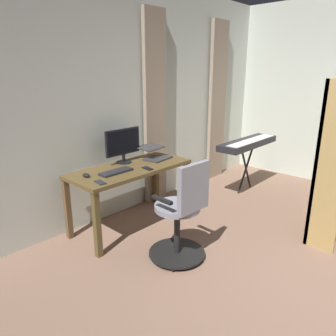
{
  "coord_description": "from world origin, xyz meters",
  "views": [
    {
      "loc": [
        2.63,
        0.22,
        1.79
      ],
      "look_at": [
        0.39,
        -1.87,
        0.85
      ],
      "focal_mm": 34.07,
      "sensor_mm": 36.0,
      "label": 1
    }
  ],
  "objects_px": {
    "computer_keyboard": "(116,172)",
    "cell_phone_by_monitor": "(148,168)",
    "office_chair": "(182,215)",
    "piano_keyboard": "(248,144)",
    "computer_monitor": "(123,143)",
    "cell_phone_face_up": "(100,182)",
    "computer_mouse": "(86,175)",
    "desk": "(131,175)",
    "laptop": "(155,154)"
  },
  "relations": [
    {
      "from": "desk",
      "to": "office_chair",
      "type": "distance_m",
      "value": 0.93
    },
    {
      "from": "office_chair",
      "to": "piano_keyboard",
      "type": "relative_size",
      "value": 0.83
    },
    {
      "from": "computer_keyboard",
      "to": "laptop",
      "type": "xyz_separation_m",
      "value": [
        -0.7,
        -0.11,
        0.04
      ]
    },
    {
      "from": "computer_mouse",
      "to": "cell_phone_by_monitor",
      "type": "distance_m",
      "value": 0.68
    },
    {
      "from": "desk",
      "to": "computer_keyboard",
      "type": "distance_m",
      "value": 0.28
    },
    {
      "from": "office_chair",
      "to": "desk",
      "type": "bearing_deg",
      "value": 83.16
    },
    {
      "from": "desk",
      "to": "cell_phone_by_monitor",
      "type": "distance_m",
      "value": 0.24
    },
    {
      "from": "laptop",
      "to": "cell_phone_face_up",
      "type": "xyz_separation_m",
      "value": [
        1.0,
        0.24,
        -0.05
      ]
    },
    {
      "from": "desk",
      "to": "computer_keyboard",
      "type": "bearing_deg",
      "value": 12.53
    },
    {
      "from": "desk",
      "to": "computer_monitor",
      "type": "distance_m",
      "value": 0.39
    },
    {
      "from": "computer_keyboard",
      "to": "piano_keyboard",
      "type": "distance_m",
      "value": 2.22
    },
    {
      "from": "office_chair",
      "to": "laptop",
      "type": "distance_m",
      "value": 1.17
    },
    {
      "from": "computer_mouse",
      "to": "cell_phone_face_up",
      "type": "xyz_separation_m",
      "value": [
        0.01,
        0.26,
        -0.01
      ]
    },
    {
      "from": "desk",
      "to": "computer_mouse",
      "type": "bearing_deg",
      "value": -6.78
    },
    {
      "from": "desk",
      "to": "cell_phone_by_monitor",
      "type": "xyz_separation_m",
      "value": [
        -0.08,
        0.2,
        0.1
      ]
    },
    {
      "from": "computer_mouse",
      "to": "cell_phone_face_up",
      "type": "bearing_deg",
      "value": 88.14
    },
    {
      "from": "cell_phone_face_up",
      "to": "computer_keyboard",
      "type": "bearing_deg",
      "value": -147.63
    },
    {
      "from": "office_chair",
      "to": "computer_keyboard",
      "type": "xyz_separation_m",
      "value": [
        0.1,
        -0.85,
        0.27
      ]
    },
    {
      "from": "computer_keyboard",
      "to": "piano_keyboard",
      "type": "relative_size",
      "value": 0.31
    },
    {
      "from": "computer_keyboard",
      "to": "computer_mouse",
      "type": "xyz_separation_m",
      "value": [
        0.3,
        -0.12,
        0.01
      ]
    },
    {
      "from": "desk",
      "to": "piano_keyboard",
      "type": "height_order",
      "value": "piano_keyboard"
    },
    {
      "from": "office_chair",
      "to": "piano_keyboard",
      "type": "bearing_deg",
      "value": 15.98
    },
    {
      "from": "computer_monitor",
      "to": "cell_phone_by_monitor",
      "type": "height_order",
      "value": "computer_monitor"
    },
    {
      "from": "office_chair",
      "to": "computer_keyboard",
      "type": "bearing_deg",
      "value": 99.2
    },
    {
      "from": "computer_monitor",
      "to": "laptop",
      "type": "distance_m",
      "value": 0.45
    },
    {
      "from": "desk",
      "to": "computer_monitor",
      "type": "xyz_separation_m",
      "value": [
        -0.06,
        -0.19,
        0.33
      ]
    },
    {
      "from": "office_chair",
      "to": "cell_phone_face_up",
      "type": "relative_size",
      "value": 7.0
    },
    {
      "from": "computer_monitor",
      "to": "laptop",
      "type": "relative_size",
      "value": 1.26
    },
    {
      "from": "desk",
      "to": "computer_keyboard",
      "type": "height_order",
      "value": "computer_keyboard"
    },
    {
      "from": "laptop",
      "to": "computer_mouse",
      "type": "distance_m",
      "value": 0.99
    },
    {
      "from": "desk",
      "to": "computer_mouse",
      "type": "distance_m",
      "value": 0.56
    },
    {
      "from": "cell_phone_by_monitor",
      "to": "piano_keyboard",
      "type": "relative_size",
      "value": 0.12
    },
    {
      "from": "computer_monitor",
      "to": "computer_mouse",
      "type": "relative_size",
      "value": 4.87
    },
    {
      "from": "computer_keyboard",
      "to": "cell_phone_by_monitor",
      "type": "bearing_deg",
      "value": 156.58
    },
    {
      "from": "computer_mouse",
      "to": "office_chair",
      "type": "bearing_deg",
      "value": 112.22
    },
    {
      "from": "piano_keyboard",
      "to": "desk",
      "type": "bearing_deg",
      "value": -12.28
    },
    {
      "from": "computer_monitor",
      "to": "cell_phone_by_monitor",
      "type": "relative_size",
      "value": 3.38
    },
    {
      "from": "office_chair",
      "to": "computer_keyboard",
      "type": "height_order",
      "value": "office_chair"
    },
    {
      "from": "cell_phone_face_up",
      "to": "cell_phone_by_monitor",
      "type": "bearing_deg",
      "value": -172.38
    },
    {
      "from": "cell_phone_by_monitor",
      "to": "piano_keyboard",
      "type": "height_order",
      "value": "piano_keyboard"
    },
    {
      "from": "desk",
      "to": "piano_keyboard",
      "type": "distance_m",
      "value": 1.99
    },
    {
      "from": "computer_monitor",
      "to": "cell_phone_face_up",
      "type": "bearing_deg",
      "value": 32.11
    },
    {
      "from": "computer_mouse",
      "to": "piano_keyboard",
      "type": "relative_size",
      "value": 0.08
    },
    {
      "from": "computer_monitor",
      "to": "cell_phone_face_up",
      "type": "xyz_separation_m",
      "value": [
        0.61,
        0.39,
        -0.23
      ]
    },
    {
      "from": "computer_mouse",
      "to": "cell_phone_by_monitor",
      "type": "height_order",
      "value": "computer_mouse"
    },
    {
      "from": "computer_keyboard",
      "to": "cell_phone_face_up",
      "type": "xyz_separation_m",
      "value": [
        0.3,
        0.14,
        -0.01
      ]
    },
    {
      "from": "cell_phone_by_monitor",
      "to": "cell_phone_face_up",
      "type": "distance_m",
      "value": 0.63
    },
    {
      "from": "office_chair",
      "to": "laptop",
      "type": "bearing_deg",
      "value": 60.53
    },
    {
      "from": "desk",
      "to": "office_chair",
      "type": "relative_size",
      "value": 1.42
    },
    {
      "from": "cell_phone_face_up",
      "to": "piano_keyboard",
      "type": "bearing_deg",
      "value": -176.56
    }
  ]
}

